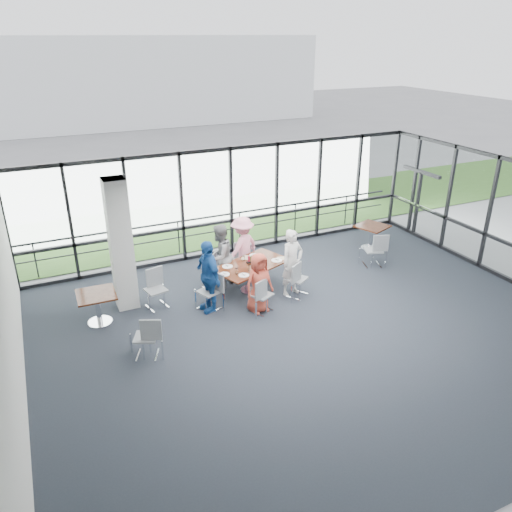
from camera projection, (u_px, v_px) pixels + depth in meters
name	position (u px, v px, depth m)	size (l,w,h in m)	color
floor	(317.00, 332.00, 11.17)	(12.00, 10.00, 0.02)	#222831
ceiling	(325.00, 194.00, 9.86)	(12.00, 10.00, 0.04)	white
wall_left	(9.00, 333.00, 8.21)	(0.10, 10.00, 3.20)	silver
curtain_wall_back	(231.00, 201.00, 14.65)	(12.00, 0.10, 3.20)	white
exit_door	(417.00, 204.00, 16.15)	(0.12, 1.60, 2.10)	black
structural_column	(121.00, 245.00, 11.61)	(0.50, 0.50, 3.20)	silver
apron	(183.00, 205.00, 19.45)	(80.00, 70.00, 0.02)	slate
grass_strip	(200.00, 220.00, 17.79)	(80.00, 5.00, 0.01)	#36581F
hangar_main	(145.00, 78.00, 37.97)	(24.00, 10.00, 6.00)	white
guard_rail	(225.00, 229.00, 15.60)	(0.06, 0.06, 12.00)	#2D2D33
main_table	(251.00, 269.00, 12.71)	(2.18, 1.68, 0.75)	#341509
side_table_left	(97.00, 298.00, 11.27)	(0.87, 0.87, 0.75)	#341509
side_table_right	(372.00, 229.00, 15.25)	(1.10, 1.10, 0.75)	#341509
diner_near_left	(259.00, 283.00, 11.73)	(0.73, 0.47, 1.49)	#B4402E
diner_near_right	(292.00, 263.00, 12.47)	(0.63, 0.46, 1.73)	silver
diner_far_left	(220.00, 256.00, 12.83)	(0.84, 0.52, 1.72)	slate
diner_far_right	(243.00, 247.00, 13.41)	(1.10, 0.57, 1.71)	pink
diner_end	(208.00, 276.00, 11.72)	(1.05, 0.57, 1.79)	navy
chair_main_nl	(261.00, 295.00, 11.80)	(0.44, 0.44, 0.90)	gray
chair_main_nr	(296.00, 279.00, 12.52)	(0.47, 0.47, 0.96)	gray
chair_main_fl	(211.00, 273.00, 12.99)	(0.40, 0.40, 0.82)	gray
chair_main_fr	(240.00, 260.00, 13.67)	(0.43, 0.43, 0.88)	gray
chair_main_end	(209.00, 291.00, 11.92)	(0.46, 0.46, 0.94)	gray
chair_spare_la	(146.00, 337.00, 10.14)	(0.45, 0.45, 0.92)	gray
chair_spare_lb	(156.00, 290.00, 11.98)	(0.46, 0.46, 0.94)	gray
chair_spare_r	(373.00, 250.00, 14.16)	(0.48, 0.48, 0.97)	gray
plate_nl	(244.00, 275.00, 12.07)	(0.26, 0.26, 0.01)	white
plate_nr	(277.00, 260.00, 12.86)	(0.28, 0.28, 0.01)	white
plate_fl	(227.00, 266.00, 12.52)	(0.27, 0.27, 0.01)	white
plate_fr	(254.00, 255.00, 13.16)	(0.24, 0.24, 0.01)	white
plate_end	(225.00, 274.00, 12.12)	(0.25, 0.25, 0.01)	white
tumbler_a	(250.00, 268.00, 12.29)	(0.08, 0.08, 0.15)	white
tumbler_b	(264.00, 260.00, 12.73)	(0.07, 0.07, 0.14)	white
tumbler_c	(244.00, 258.00, 12.83)	(0.07, 0.07, 0.13)	white
tumbler_d	(236.00, 271.00, 12.13)	(0.07, 0.07, 0.15)	white
menu_a	(259.00, 271.00, 12.32)	(0.32, 0.23, 0.00)	beige
menu_b	(283.00, 258.00, 13.00)	(0.29, 0.20, 0.00)	beige
menu_c	(246.00, 257.00, 13.04)	(0.28, 0.20, 0.00)	beige
condiment_caddy	(249.00, 262.00, 12.71)	(0.10, 0.07, 0.04)	black
ketchup_bottle	(249.00, 259.00, 12.71)	(0.06, 0.06, 0.18)	#B51A33
green_bottle	(252.00, 259.00, 12.69)	(0.05, 0.05, 0.20)	#16651E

